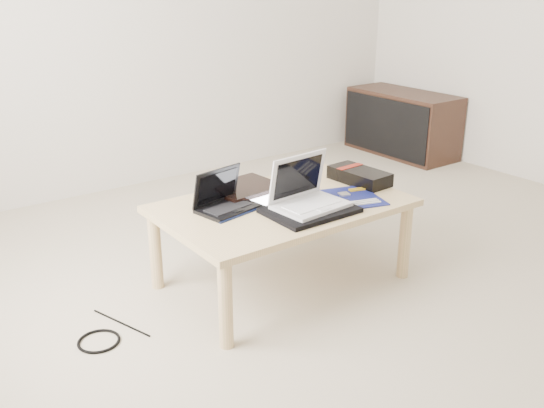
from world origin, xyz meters
TOP-DOWN VIEW (x-y plane):
  - ground at (0.00, 0.00)m, footprint 4.00×4.00m
  - coffee_table at (-0.34, 0.25)m, footprint 1.10×0.70m
  - media_cabinet at (1.77, 1.45)m, footprint 0.41×0.90m
  - book at (-0.40, 0.48)m, footprint 0.34×0.29m
  - netbook at (-0.60, 0.34)m, footprint 0.28×0.22m
  - tablet at (-0.35, 0.28)m, footprint 0.26×0.21m
  - remote at (-0.22, 0.34)m, footprint 0.08×0.20m
  - neoprene_sleeve at (-0.32, 0.09)m, footprint 0.38×0.27m
  - white_laptop at (-0.31, 0.12)m, footprint 0.32×0.24m
  - motherboard at (-0.04, 0.11)m, footprint 0.30×0.34m
  - gpu_box at (0.14, 0.26)m, footprint 0.17×0.31m
  - cable_coil at (-0.43, 0.25)m, footprint 0.11×0.11m
  - floor_cable_coil at (-1.23, 0.28)m, footprint 0.19×0.19m
  - floor_cable_trail at (-1.11, 0.35)m, footprint 0.11×0.33m

SIDE VIEW (x-z plane):
  - ground at x=0.00m, z-range 0.00..0.00m
  - floor_cable_trail at x=-1.11m, z-range 0.00..0.01m
  - floor_cable_coil at x=-1.23m, z-range 0.00..0.01m
  - media_cabinet at x=1.77m, z-range 0.00..0.50m
  - coffee_table at x=-0.34m, z-range 0.15..0.55m
  - motherboard at x=-0.04m, z-range 0.40..0.41m
  - cable_coil at x=-0.43m, z-range 0.40..0.41m
  - tablet at x=-0.35m, z-range 0.40..0.41m
  - remote at x=-0.22m, z-range 0.40..0.42m
  - neoprene_sleeve at x=-0.32m, z-range 0.40..0.42m
  - book at x=-0.40m, z-range 0.40..0.43m
  - gpu_box at x=0.14m, z-range 0.40..0.47m
  - netbook at x=-0.60m, z-range 0.35..0.53m
  - white_laptop at x=-0.31m, z-range 0.35..0.58m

